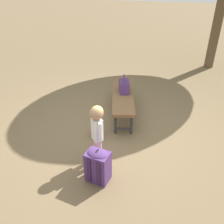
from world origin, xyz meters
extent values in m
plane|color=brown|center=(0.00, 0.00, 0.00)|extent=(40.00, 40.00, 0.00)
cube|color=brown|center=(-0.75, 0.11, 0.42)|extent=(1.65, 0.74, 0.06)
cylinder|color=#2D2D33|center=(-0.09, 0.40, 0.20)|extent=(0.05, 0.05, 0.39)
cylinder|color=#2D2D33|center=(-0.03, 0.13, 0.20)|extent=(0.05, 0.05, 0.39)
cylinder|color=#2D2D33|center=(-1.46, 0.09, 0.20)|extent=(0.05, 0.05, 0.39)
cylinder|color=#2D2D33|center=(-1.40, -0.18, 0.20)|extent=(0.05, 0.05, 0.39)
cylinder|color=#2D2D33|center=(-0.06, 0.27, 0.10)|extent=(0.10, 0.28, 0.04)
cylinder|color=#2D2D33|center=(-1.43, -0.04, 0.10)|extent=(0.10, 0.28, 0.04)
cube|color=#4C2D66|center=(-0.83, 0.12, 0.56)|extent=(0.36, 0.26, 0.22)
cube|color=#39224C|center=(-0.83, 0.12, 0.67)|extent=(0.33, 0.26, 0.02)
torus|color=#4C2D66|center=(-0.83, 0.12, 0.72)|extent=(0.19, 0.07, 0.20)
cylinder|color=#E5B2C6|center=(0.76, 0.07, 0.20)|extent=(0.08, 0.08, 0.41)
cylinder|color=#E5B2C6|center=(0.69, 0.00, 0.20)|extent=(0.08, 0.08, 0.41)
ellipsoid|color=white|center=(0.77, 0.05, 0.02)|extent=(0.10, 0.10, 0.04)
ellipsoid|color=white|center=(0.70, -0.01, 0.02)|extent=(0.10, 0.10, 0.04)
cube|color=white|center=(0.72, 0.03, 0.58)|extent=(0.19, 0.19, 0.35)
cylinder|color=white|center=(0.80, 0.10, 0.60)|extent=(0.06, 0.06, 0.30)
cylinder|color=white|center=(0.65, -0.04, 0.60)|extent=(0.06, 0.06, 0.30)
sphere|color=#A57A5B|center=(0.72, 0.03, 0.85)|extent=(0.19, 0.19, 0.19)
sphere|color=tan|center=(0.72, 0.04, 0.87)|extent=(0.18, 0.18, 0.18)
cube|color=#4C2D66|center=(1.09, 0.14, 0.23)|extent=(0.29, 0.35, 0.46)
ellipsoid|color=#4C2D66|center=(1.09, 0.14, 0.45)|extent=(0.27, 0.33, 0.10)
cube|color=#311D42|center=(0.96, 0.17, 0.16)|extent=(0.07, 0.22, 0.21)
cube|color=#311D42|center=(1.20, 0.05, 0.23)|extent=(0.03, 0.06, 0.39)
cube|color=#311D42|center=(1.23, 0.19, 0.23)|extent=(0.03, 0.06, 0.39)
torus|color=black|center=(1.09, 0.14, 0.49)|extent=(0.08, 0.03, 0.08)
cube|color=maroon|center=(0.11, -0.17, 0.12)|extent=(0.20, 0.21, 0.25)
ellipsoid|color=maroon|center=(0.11, -0.17, 0.24)|extent=(0.19, 0.20, 0.06)
cube|color=#4A1010|center=(0.06, -0.22, 0.09)|extent=(0.09, 0.10, 0.11)
cube|color=#4A1010|center=(0.19, -0.16, 0.12)|extent=(0.03, 0.03, 0.21)
cube|color=#4A1010|center=(0.14, -0.10, 0.12)|extent=(0.03, 0.03, 0.21)
torus|color=black|center=(0.11, -0.17, 0.26)|extent=(0.04, 0.03, 0.04)
cylinder|color=brown|center=(-4.02, 2.08, 1.43)|extent=(0.26, 0.26, 2.86)
camera|label=1|loc=(3.43, 0.91, 2.57)|focal=38.86mm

